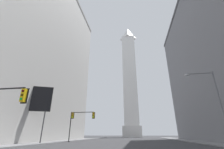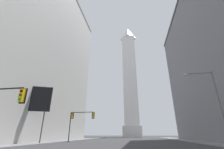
% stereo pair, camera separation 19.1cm
% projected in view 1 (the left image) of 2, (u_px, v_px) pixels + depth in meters
% --- Properties ---
extents(sidewalk_left, '(5.00, 90.89, 0.15)m').
position_uv_depth(sidewalk_left, '(52.00, 142.00, 28.95)').
color(sidewalk_left, slate).
rests_on(sidewalk_left, ground_plane).
extents(sidewalk_right, '(5.00, 90.89, 0.15)m').
position_uv_depth(sidewalk_right, '(212.00, 143.00, 24.90)').
color(sidewalk_right, slate).
rests_on(sidewalk_right, ground_plane).
extents(building_left, '(28.02, 44.60, 42.90)m').
position_uv_depth(building_left, '(9.00, 49.00, 37.94)').
color(building_left, '#B2AFAA').
rests_on(building_left, ground_plane).
extents(obelisk, '(8.96, 8.96, 63.68)m').
position_uv_depth(obelisk, '(130.00, 78.00, 82.74)').
color(obelisk, silver).
rests_on(obelisk, ground_plane).
extents(traffic_light_mid_left, '(5.32, 0.51, 5.84)m').
position_uv_depth(traffic_light_mid_left, '(79.00, 119.00, 31.16)').
color(traffic_light_mid_left, black).
rests_on(traffic_light_mid_left, ground_plane).
extents(street_lamp, '(3.49, 0.36, 8.93)m').
position_uv_depth(street_lamp, '(214.00, 98.00, 18.12)').
color(street_lamp, slate).
rests_on(street_lamp, ground_plane).
extents(billboard_sign, '(4.23, 1.95, 9.07)m').
position_uv_depth(billboard_sign, '(37.00, 100.00, 24.95)').
color(billboard_sign, '#3F3F42').
rests_on(billboard_sign, ground_plane).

